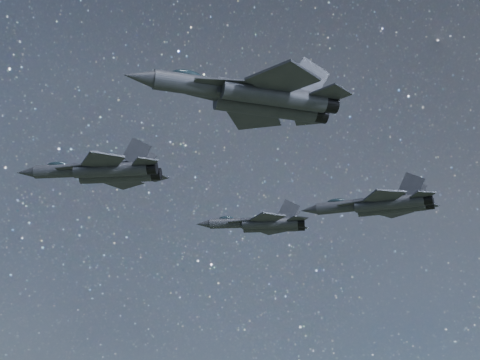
# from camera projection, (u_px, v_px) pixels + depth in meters

# --- Properties ---
(jet_lead) EXTENTS (18.73, 13.36, 4.78)m
(jet_lead) POSITION_uv_depth(u_px,v_px,m) (102.00, 171.00, 81.60)
(jet_lead) COLOR #2C2E37
(jet_left) EXTENTS (14.99, 10.72, 3.84)m
(jet_left) POSITION_uv_depth(u_px,v_px,m) (261.00, 224.00, 88.00)
(jet_left) COLOR #2C2E37
(jet_right) EXTENTS (18.92, 12.46, 4.85)m
(jet_right) POSITION_uv_depth(u_px,v_px,m) (253.00, 96.00, 56.96)
(jet_right) COLOR #2C2E37
(jet_slot) EXTENTS (17.09, 11.63, 4.29)m
(jet_slot) POSITION_uv_depth(u_px,v_px,m) (379.00, 205.00, 80.95)
(jet_slot) COLOR #2C2E37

